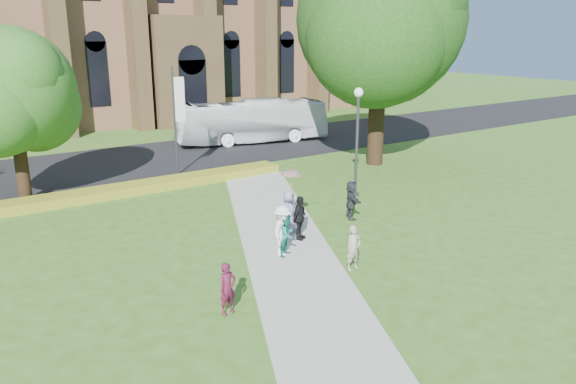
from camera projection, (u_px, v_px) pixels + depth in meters
ground at (313, 279)px, 18.29m from camera, size 160.00×160.00×0.00m
road at (115, 164)px, 34.09m from camera, size 160.00×10.00×0.02m
footpath at (296, 268)px, 19.08m from camera, size 15.58×28.54×0.04m
flower_hedge at (119, 191)px, 27.57m from camera, size 18.00×1.40×0.45m
streetlamp at (357, 129)px, 26.62m from camera, size 0.44×0.44×5.24m
large_tree at (381, 20)px, 31.78m from camera, size 9.60×9.60×13.20m
street_tree_1 at (11, 90)px, 25.02m from camera, size 5.60×5.60×8.05m
banner_pole_0 at (176, 115)px, 30.52m from camera, size 0.70×0.10×6.00m
tour_coach at (252, 121)px, 40.19m from camera, size 11.23×5.05×3.04m
pedestrian_0 at (228, 289)px, 15.79m from camera, size 0.60×0.45×1.52m
pedestrian_1 at (287, 235)px, 19.91m from camera, size 0.94×0.88×1.55m
pedestrian_2 at (283, 231)px, 19.79m from camera, size 1.39×1.31×1.89m
pedestrian_3 at (300, 218)px, 21.44m from camera, size 1.08×0.87×1.72m
pedestrian_4 at (289, 211)px, 22.21m from camera, size 0.99×0.96×1.71m
pedestrian_5 at (351, 200)px, 23.88m from camera, size 1.11×1.59×1.65m
pedestrian_6 at (354, 248)px, 18.69m from camera, size 0.58×0.39×1.56m
parasol at (291, 181)px, 22.05m from camera, size 1.08×1.08×0.72m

